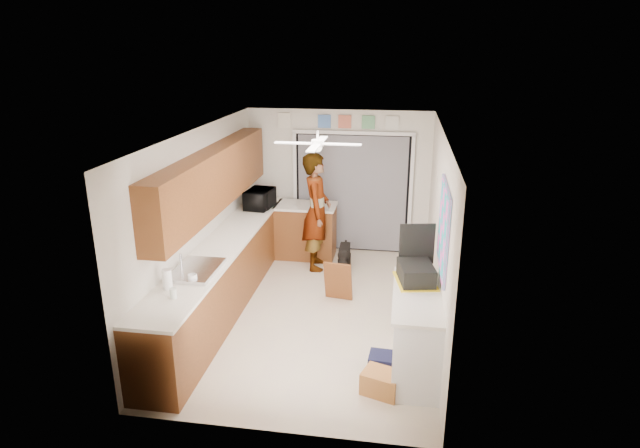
{
  "coord_description": "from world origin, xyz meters",
  "views": [
    {
      "loc": [
        1.1,
        -6.62,
        3.54
      ],
      "look_at": [
        0.0,
        0.4,
        1.15
      ],
      "focal_mm": 30.0,
      "sensor_mm": 36.0,
      "label": 1
    }
  ],
  "objects_px": {
    "cardboard_box": "(382,383)",
    "man": "(317,212)",
    "paper_towel_roll": "(167,279)",
    "suitcase": "(416,273)",
    "dog": "(344,256)",
    "navy_crate": "(383,363)",
    "cup": "(192,278)",
    "microwave": "(260,199)"
  },
  "relations": [
    {
      "from": "paper_towel_roll",
      "to": "navy_crate",
      "type": "distance_m",
      "value": 2.62
    },
    {
      "from": "paper_towel_roll",
      "to": "cardboard_box",
      "type": "distance_m",
      "value": 2.61
    },
    {
      "from": "navy_crate",
      "to": "man",
      "type": "height_order",
      "value": "man"
    },
    {
      "from": "suitcase",
      "to": "cup",
      "type": "bearing_deg",
      "value": 178.0
    },
    {
      "from": "suitcase",
      "to": "dog",
      "type": "xyz_separation_m",
      "value": [
        -1.09,
        2.42,
        -0.82
      ]
    },
    {
      "from": "man",
      "to": "dog",
      "type": "xyz_separation_m",
      "value": [
        0.47,
        -0.0,
        -0.74
      ]
    },
    {
      "from": "suitcase",
      "to": "cardboard_box",
      "type": "height_order",
      "value": "suitcase"
    },
    {
      "from": "cup",
      "to": "navy_crate",
      "type": "distance_m",
      "value": 2.4
    },
    {
      "from": "navy_crate",
      "to": "man",
      "type": "xyz_separation_m",
      "value": [
        -1.24,
        2.86,
        0.87
      ]
    },
    {
      "from": "microwave",
      "to": "cup",
      "type": "distance_m",
      "value": 2.97
    },
    {
      "from": "cup",
      "to": "paper_towel_roll",
      "type": "height_order",
      "value": "paper_towel_roll"
    },
    {
      "from": "man",
      "to": "dog",
      "type": "bearing_deg",
      "value": -95.96
    },
    {
      "from": "microwave",
      "to": "man",
      "type": "distance_m",
      "value": 1.01
    },
    {
      "from": "microwave",
      "to": "paper_towel_roll",
      "type": "height_order",
      "value": "microwave"
    },
    {
      "from": "paper_towel_roll",
      "to": "dog",
      "type": "relative_size",
      "value": 0.41
    },
    {
      "from": "man",
      "to": "navy_crate",
      "type": "bearing_deg",
      "value": -162.05
    },
    {
      "from": "navy_crate",
      "to": "cup",
      "type": "bearing_deg",
      "value": 178.99
    },
    {
      "from": "cardboard_box",
      "to": "man",
      "type": "height_order",
      "value": "man"
    },
    {
      "from": "microwave",
      "to": "navy_crate",
      "type": "distance_m",
      "value": 3.87
    },
    {
      "from": "microwave",
      "to": "paper_towel_roll",
      "type": "xyz_separation_m",
      "value": [
        -0.21,
        -3.2,
        -0.04
      ]
    },
    {
      "from": "cup",
      "to": "suitcase",
      "type": "relative_size",
      "value": 0.22
    },
    {
      "from": "man",
      "to": "dog",
      "type": "distance_m",
      "value": 0.88
    },
    {
      "from": "paper_towel_roll",
      "to": "suitcase",
      "type": "bearing_deg",
      "value": 12.86
    },
    {
      "from": "dog",
      "to": "cardboard_box",
      "type": "bearing_deg",
      "value": -78.25
    },
    {
      "from": "paper_towel_roll",
      "to": "suitcase",
      "type": "height_order",
      "value": "paper_towel_roll"
    },
    {
      "from": "cup",
      "to": "man",
      "type": "relative_size",
      "value": 0.06
    },
    {
      "from": "microwave",
      "to": "suitcase",
      "type": "relative_size",
      "value": 1.15
    },
    {
      "from": "paper_towel_roll",
      "to": "man",
      "type": "bearing_deg",
      "value": 68.64
    },
    {
      "from": "microwave",
      "to": "dog",
      "type": "height_order",
      "value": "microwave"
    },
    {
      "from": "cardboard_box",
      "to": "man",
      "type": "distance_m",
      "value": 3.6
    },
    {
      "from": "man",
      "to": "paper_towel_roll",
      "type": "bearing_deg",
      "value": 153.17
    },
    {
      "from": "paper_towel_roll",
      "to": "dog",
      "type": "distance_m",
      "value": 3.57
    },
    {
      "from": "cup",
      "to": "dog",
      "type": "height_order",
      "value": "cup"
    },
    {
      "from": "cup",
      "to": "man",
      "type": "bearing_deg",
      "value": 70.53
    },
    {
      "from": "navy_crate",
      "to": "dog",
      "type": "bearing_deg",
      "value": 105.12
    },
    {
      "from": "microwave",
      "to": "dog",
      "type": "relative_size",
      "value": 1.0
    },
    {
      "from": "dog",
      "to": "suitcase",
      "type": "bearing_deg",
      "value": -67.23
    },
    {
      "from": "paper_towel_roll",
      "to": "cup",
      "type": "bearing_deg",
      "value": 49.72
    },
    {
      "from": "cardboard_box",
      "to": "navy_crate",
      "type": "height_order",
      "value": "cardboard_box"
    },
    {
      "from": "microwave",
      "to": "cup",
      "type": "relative_size",
      "value": 5.2
    },
    {
      "from": "cardboard_box",
      "to": "man",
      "type": "relative_size",
      "value": 0.21
    },
    {
      "from": "cup",
      "to": "suitcase",
      "type": "height_order",
      "value": "suitcase"
    }
  ]
}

